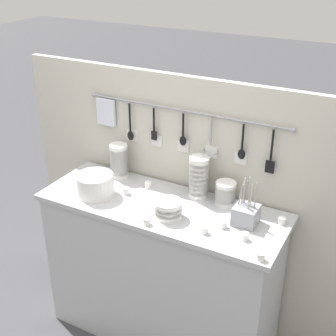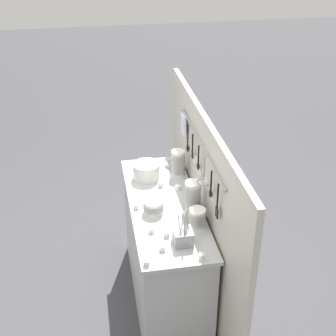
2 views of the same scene
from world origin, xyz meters
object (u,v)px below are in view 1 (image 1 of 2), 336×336
object	(u,v)px
plate_stack	(95,185)
cutlery_caddy	(246,214)
bowl_stack_wide_centre	(225,193)
steel_mixing_bowl	(99,171)
cup_back_left	(127,191)
bowl_stack_short_front	(168,209)
cup_mid_row	(147,221)
cup_beside_plates	(245,236)
bowl_stack_back_corner	(199,177)
cup_front_left	(148,185)
cup_back_right	(261,257)
bowl_stack_tall_left	(119,161)
cup_by_caddy	(223,224)
cup_edge_near	(204,230)
cup_centre	(282,221)

from	to	relation	value
plate_stack	cutlery_caddy	distance (m)	0.89
bowl_stack_wide_centre	plate_stack	world-z (taller)	bowl_stack_wide_centre
steel_mixing_bowl	cup_back_left	bearing A→B (deg)	-25.62
bowl_stack_short_front	cup_mid_row	size ratio (longest dim) A/B	3.66
cup_mid_row	cup_beside_plates	bearing A→B (deg)	12.61
plate_stack	cup_beside_plates	xyz separation A→B (m)	(0.93, -0.02, -0.05)
bowl_stack_short_front	cup_mid_row	world-z (taller)	bowl_stack_short_front
bowl_stack_back_corner	cup_front_left	bearing A→B (deg)	-171.93
bowl_stack_short_front	cutlery_caddy	distance (m)	0.41
plate_stack	cup_beside_plates	size ratio (longest dim) A/B	5.39
cup_back_left	cup_back_right	bearing A→B (deg)	-14.50
cutlery_caddy	cup_back_right	world-z (taller)	cutlery_caddy
bowl_stack_tall_left	bowl_stack_wide_centre	xyz separation A→B (m)	(0.72, -0.00, -0.04)
cutlery_caddy	bowl_stack_short_front	bearing A→B (deg)	-160.43
cutlery_caddy	cup_front_left	size ratio (longest dim) A/B	6.52
steel_mixing_bowl	cup_beside_plates	size ratio (longest dim) A/B	2.82
bowl_stack_wide_centre	steel_mixing_bowl	distance (m)	0.86
cup_front_left	cup_back_left	size ratio (longest dim) A/B	1.00
bowl_stack_back_corner	cup_mid_row	bearing A→B (deg)	-106.08
cup_by_caddy	cup_back_left	bearing A→B (deg)	174.56
bowl_stack_tall_left	cup_back_left	world-z (taller)	bowl_stack_tall_left
cup_back_right	cup_edge_near	distance (m)	0.33
bowl_stack_short_front	cup_edge_near	bearing A→B (deg)	-11.72
bowl_stack_wide_centre	plate_stack	xyz separation A→B (m)	(-0.71, -0.26, -0.00)
cup_beside_plates	cup_edge_near	distance (m)	0.21
bowl_stack_tall_left	steel_mixing_bowl	world-z (taller)	bowl_stack_tall_left
bowl_stack_short_front	cutlery_caddy	size ratio (longest dim) A/B	0.56
cup_mid_row	bowl_stack_tall_left	bearing A→B (deg)	137.55
cup_front_left	bowl_stack_short_front	bearing A→B (deg)	-41.60
cup_mid_row	cup_back_left	size ratio (longest dim) A/B	1.00
cup_front_left	cup_edge_near	size ratio (longest dim) A/B	1.00
cutlery_caddy	cup_mid_row	xyz separation A→B (m)	(-0.45, -0.26, -0.04)
steel_mixing_bowl	cup_edge_near	xyz separation A→B (m)	(0.88, -0.30, 0.00)
bowl_stack_short_front	bowl_stack_wide_centre	xyz separation A→B (m)	(0.22, 0.28, 0.02)
cup_back_left	bowl_stack_back_corner	bearing A→B (deg)	24.10
cup_edge_near	plate_stack	bearing A→B (deg)	175.04
plate_stack	bowl_stack_tall_left	bearing A→B (deg)	91.68
bowl_stack_tall_left	cup_back_left	bearing A→B (deg)	-46.60
cup_mid_row	cup_centre	world-z (taller)	same
cup_back_right	cup_edge_near	world-z (taller)	same
plate_stack	cup_back_left	bearing A→B (deg)	30.27
bowl_stack_short_front	cup_mid_row	bearing A→B (deg)	-118.14
cup_centre	cup_back_left	bearing A→B (deg)	-172.39
bowl_stack_short_front	cup_back_left	xyz separation A→B (m)	(-0.33, 0.11, -0.03)
cup_by_caddy	cup_edge_near	distance (m)	0.11
bowl_stack_back_corner	cup_centre	size ratio (longest dim) A/B	6.26
plate_stack	cup_by_caddy	world-z (taller)	plate_stack
cup_front_left	cup_back_right	world-z (taller)	same
bowl_stack_short_front	cup_centre	size ratio (longest dim) A/B	3.66
cup_back_right	cup_back_left	bearing A→B (deg)	165.50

